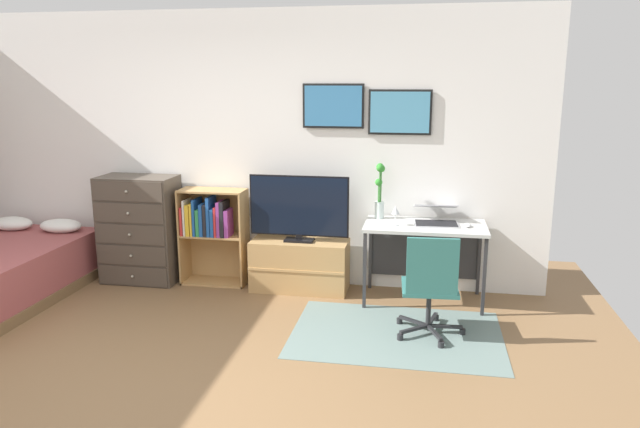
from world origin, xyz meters
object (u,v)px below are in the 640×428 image
Objects in this scene: computer_mouse at (468,225)px; tv_stand at (300,265)px; dresser at (140,229)px; bookshelf at (211,227)px; desk at (425,236)px; wine_glass at (395,211)px; office_chair at (430,284)px; television at (299,208)px; laptop at (436,215)px; bamboo_vase at (380,190)px.

tv_stand is at bearing 175.15° from computer_mouse.
dresser is 0.74m from bookshelf.
dresser is at bearing 179.79° from desk.
dresser is 2.62m from wine_glass.
tv_stand is 1.10× the size of office_chair.
tv_stand is 0.58m from television.
office_chair is (1.26, -0.93, 0.21)m from tv_stand.
desk is at bearing 31.01° from wine_glass.
dresser is 3.06m from office_chair.
tv_stand is at bearing 175.98° from laptop.
bookshelf is at bearing -179.01° from bamboo_vase.
dresser is at bearing 176.56° from laptop.
wine_glass is (-0.27, -0.16, 0.27)m from desk.
tv_stand is 2.09× the size of laptop.
computer_mouse is (0.32, 0.80, 0.30)m from office_chair.
office_chair is 8.27× the size of computer_mouse.
office_chair is at bearing -24.13° from bookshelf.
laptop is at bearing -1.48° from bookshelf.
tv_stand is 1.58m from office_chair.
wine_glass reaches higher than laptop.
dresser is 1.12× the size of bookshelf.
laptop is at bearing 0.07° from dresser.
desk is 10.61× the size of computer_mouse.
bamboo_vase is at bearing 5.61° from tv_stand.
dresser is 2.41× the size of laptop.
office_chair is 4.78× the size of wine_glass.
laptop is 0.57m from bamboo_vase.
bamboo_vase reaches higher than tv_stand.
television is at bearing 140.58° from office_chair.
laptop is (1.29, -0.01, 0.56)m from tv_stand.
laptop is at bearing 25.90° from wine_glass.
tv_stand is 1.08m from bamboo_vase.
laptop is 0.41m from wine_glass.
television reaches higher than wine_glass.
television is 1.12× the size of office_chair.
office_chair is at bearing -17.41° from dresser.
bamboo_vase reaches higher than dresser.
computer_mouse reaches higher than desk.
desk is (1.20, -0.03, 0.35)m from tv_stand.
computer_mouse is at bearing 4.81° from wine_glass.
computer_mouse is (0.28, -0.12, -0.05)m from laptop.
bamboo_vase reaches higher than computer_mouse.
laptop is at bearing 84.11° from office_chair.
office_chair is 0.98m from laptop.
wine_glass is (0.93, -0.19, 0.62)m from tv_stand.
bookshelf is 2.12m from desk.
office_chair is (0.06, -0.90, -0.15)m from desk.
computer_mouse is at bearing -4.11° from bookshelf.
dresser is at bearing 179.74° from television.
laptop is at bearing 156.56° from computer_mouse.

